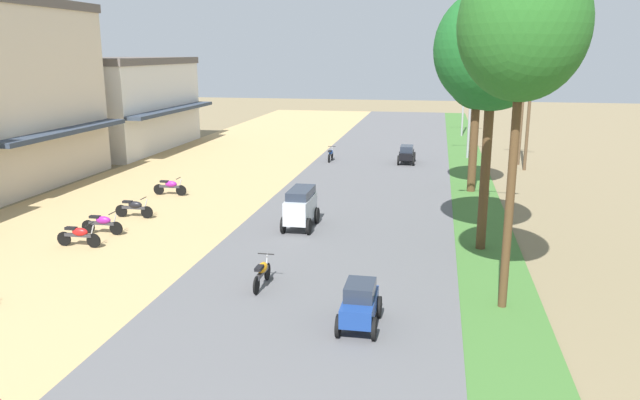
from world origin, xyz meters
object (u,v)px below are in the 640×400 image
(car_sedan_black, at_px, (407,153))
(parked_motorbike_fifth, at_px, (170,186))
(utility_pole_far, at_px, (531,89))
(streetlamp_mid, at_px, (471,96))
(streetlamp_near, at_px, (491,116))
(parked_motorbike_second, at_px, (79,234))
(median_tree_third, at_px, (478,69))
(median_tree_second, at_px, (493,50))
(motorbike_ahead_second, at_px, (262,271))
(parked_motorbike_fourth, at_px, (134,207))
(car_van_silver, at_px, (301,206))
(motorbike_ahead_third, at_px, (331,154))
(parked_motorbike_third, at_px, (102,223))
(median_tree_nearest, at_px, (523,26))
(streetlamp_far, at_px, (464,83))
(car_hatchback_blue, at_px, (360,303))
(utility_pole_near, at_px, (523,97))

(car_sedan_black, bearing_deg, parked_motorbike_fifth, -134.84)
(utility_pole_far, bearing_deg, streetlamp_mid, 133.25)
(streetlamp_near, bearing_deg, parked_motorbike_second, -157.84)
(parked_motorbike_fifth, distance_m, median_tree_third, 16.95)
(median_tree_second, height_order, streetlamp_near, median_tree_second)
(motorbike_ahead_second, bearing_deg, parked_motorbike_fourth, 139.01)
(median_tree_second, height_order, utility_pole_far, utility_pole_far)
(parked_motorbike_fifth, xyz_separation_m, car_van_silver, (7.98, -4.65, 0.47))
(parked_motorbike_second, bearing_deg, motorbike_ahead_third, 73.01)
(median_tree_third, relative_size, utility_pole_far, 0.88)
(car_sedan_black, bearing_deg, parked_motorbike_third, -121.27)
(car_sedan_black, distance_m, motorbike_ahead_second, 23.18)
(median_tree_nearest, distance_m, car_sedan_black, 24.51)
(car_van_silver, bearing_deg, streetlamp_near, 16.07)
(streetlamp_mid, bearing_deg, median_tree_nearest, -90.19)
(parked_motorbike_fifth, bearing_deg, car_sedan_black, 45.16)
(median_tree_nearest, bearing_deg, streetlamp_far, 89.87)
(motorbike_ahead_second, relative_size, motorbike_ahead_third, 1.00)
(median_tree_second, height_order, motorbike_ahead_second, median_tree_second)
(car_hatchback_blue, relative_size, motorbike_ahead_second, 1.11)
(parked_motorbike_third, relative_size, utility_pole_far, 0.18)
(parked_motorbike_second, xyz_separation_m, car_hatchback_blue, (11.38, -4.90, 0.19))
(parked_motorbike_fourth, distance_m, median_tree_second, 16.53)
(streetlamp_near, relative_size, motorbike_ahead_third, 4.49)
(parked_motorbike_fourth, distance_m, streetlamp_mid, 24.77)
(car_sedan_black, height_order, motorbike_ahead_third, car_sedan_black)
(streetlamp_near, xyz_separation_m, utility_pole_far, (3.39, 13.47, 0.41))
(car_hatchback_blue, bearing_deg, median_tree_third, 77.90)
(median_tree_second, bearing_deg, utility_pole_near, 79.25)
(motorbike_ahead_third, bearing_deg, parked_motorbike_fourth, -111.03)
(median_tree_nearest, bearing_deg, utility_pole_far, 81.21)
(median_tree_second, height_order, median_tree_third, median_tree_second)
(median_tree_nearest, distance_m, car_van_silver, 12.32)
(median_tree_nearest, bearing_deg, parked_motorbike_fifth, 143.62)
(parked_motorbike_third, height_order, median_tree_third, median_tree_third)
(utility_pole_near, distance_m, motorbike_ahead_second, 26.77)
(parked_motorbike_third, xyz_separation_m, parked_motorbike_fifth, (-0.23, 7.03, 0.00))
(parked_motorbike_fifth, distance_m, utility_pole_far, 22.46)
(median_tree_nearest, height_order, car_van_silver, median_tree_nearest)
(parked_motorbike_third, distance_m, motorbike_ahead_second, 9.08)
(streetlamp_near, relative_size, car_van_silver, 3.35)
(streetlamp_far, xyz_separation_m, motorbike_ahead_third, (-9.21, -14.82, -4.07))
(car_van_silver, bearing_deg, utility_pole_near, 58.24)
(utility_pole_near, bearing_deg, streetlamp_near, -101.84)
(parked_motorbike_fifth, bearing_deg, parked_motorbike_fourth, -86.29)
(car_hatchback_blue, bearing_deg, motorbike_ahead_third, 101.64)
(motorbike_ahead_second, bearing_deg, car_van_silver, 92.16)
(median_tree_third, bearing_deg, motorbike_ahead_second, -115.09)
(streetlamp_near, relative_size, car_hatchback_blue, 4.03)
(median_tree_nearest, xyz_separation_m, median_tree_second, (-0.28, 5.45, -0.60))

